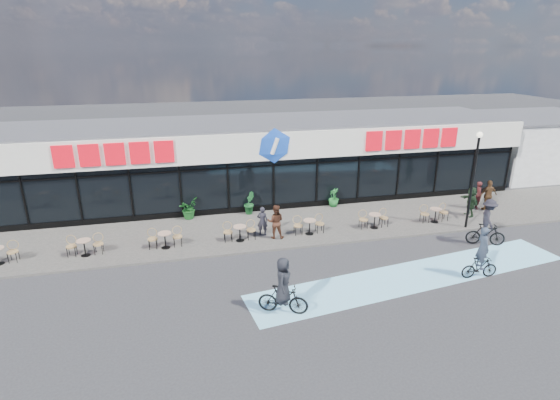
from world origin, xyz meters
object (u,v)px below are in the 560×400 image
(potted_plant_mid, at_px, (249,203))
(patron_left, at_px, (262,221))
(cyclist_a, at_px, (481,259))
(pedestrian_a, at_px, (471,202))
(pedestrian_b, at_px, (479,195))
(lamp_post, at_px, (474,172))
(patron_right, at_px, (276,222))
(cyclist_b, at_px, (487,225))
(pedestrian_c, at_px, (488,195))
(potted_plant_left, at_px, (188,208))
(potted_plant_right, at_px, (334,197))

(potted_plant_mid, xyz_separation_m, patron_left, (0.16, -3.00, 0.12))
(patron_left, bearing_deg, cyclist_a, 159.89)
(potted_plant_mid, height_order, pedestrian_a, pedestrian_a)
(potted_plant_mid, height_order, patron_left, patron_left)
(potted_plant_mid, bearing_deg, pedestrian_b, -9.77)
(lamp_post, relative_size, patron_right, 2.92)
(lamp_post, distance_m, patron_right, 9.95)
(potted_plant_mid, bearing_deg, cyclist_b, -31.87)
(patron_right, height_order, pedestrian_c, pedestrian_c)
(potted_plant_mid, xyz_separation_m, patron_right, (0.70, -3.49, 0.23))
(potted_plant_left, xyz_separation_m, pedestrian_a, (14.80, -3.07, 0.25))
(pedestrian_b, bearing_deg, cyclist_b, 170.00)
(patron_right, bearing_deg, potted_plant_mid, -63.66)
(patron_right, xyz_separation_m, pedestrian_a, (10.84, 0.45, -0.03))
(potted_plant_right, distance_m, cyclist_a, 9.39)
(patron_right, bearing_deg, potted_plant_left, -26.69)
(pedestrian_a, height_order, pedestrian_b, pedestrian_a)
(lamp_post, relative_size, patron_left, 3.38)
(lamp_post, distance_m, pedestrian_a, 2.77)
(potted_plant_right, bearing_deg, cyclist_b, -50.48)
(potted_plant_left, distance_m, cyclist_b, 14.75)
(potted_plant_left, bearing_deg, potted_plant_right, -0.00)
(patron_left, bearing_deg, potted_plant_left, -24.05)
(lamp_post, bearing_deg, patron_right, 174.57)
(pedestrian_a, height_order, cyclist_a, cyclist_a)
(pedestrian_b, height_order, cyclist_a, cyclist_a)
(potted_plant_left, bearing_deg, pedestrian_b, -7.91)
(potted_plant_right, bearing_deg, potted_plant_left, 180.00)
(pedestrian_b, relative_size, cyclist_a, 0.73)
(potted_plant_right, bearing_deg, patron_left, -147.36)
(potted_plant_left, distance_m, potted_plant_right, 8.14)
(pedestrian_a, relative_size, cyclist_b, 0.72)
(potted_plant_mid, distance_m, potted_plant_right, 4.89)
(pedestrian_b, bearing_deg, patron_right, 118.45)
(patron_left, bearing_deg, patron_right, 155.10)
(pedestrian_c, height_order, cyclist_b, cyclist_b)
(potted_plant_right, relative_size, pedestrian_a, 0.66)
(patron_right, height_order, cyclist_b, cyclist_b)
(pedestrian_a, bearing_deg, lamp_post, -34.58)
(lamp_post, relative_size, potted_plant_left, 4.38)
(pedestrian_c, height_order, cyclist_a, cyclist_a)
(pedestrian_c, bearing_deg, cyclist_b, 53.51)
(pedestrian_b, distance_m, pedestrian_c, 0.50)
(pedestrian_a, xyz_separation_m, pedestrian_c, (1.51, 0.57, 0.06))
(cyclist_a, distance_m, cyclist_b, 3.46)
(pedestrian_a, distance_m, pedestrian_b, 1.40)
(potted_plant_mid, bearing_deg, pedestrian_c, -10.74)
(patron_left, xyz_separation_m, pedestrian_a, (11.38, -0.05, 0.08))
(potted_plant_mid, relative_size, pedestrian_c, 0.70)
(patron_left, bearing_deg, cyclist_b, 179.22)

